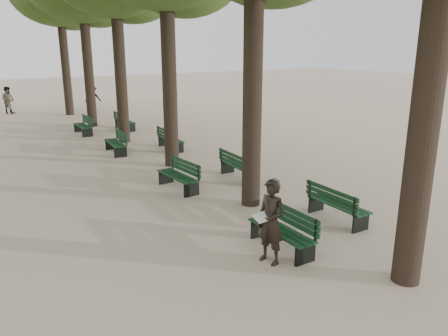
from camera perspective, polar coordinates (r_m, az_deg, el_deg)
ground at (r=9.46m, az=6.97°, el=-11.72°), size 120.00×120.00×0.00m
bench_left_0 at (r=9.78m, az=7.49°, el=-9.03°), size 0.61×1.81×0.92m
bench_left_1 at (r=13.66m, az=-6.02°, el=-1.73°), size 0.67×1.83×0.92m
bench_left_2 at (r=18.78m, az=-13.97°, el=2.69°), size 0.75×1.85×0.92m
bench_left_3 at (r=23.34m, az=-17.93°, el=4.86°), size 0.59×1.81×0.92m
bench_right_0 at (r=11.57m, az=14.59°, el=-5.43°), size 0.63×1.82×0.92m
bench_right_1 at (r=14.72m, az=1.98°, el=-0.37°), size 0.70×1.84×0.92m
bench_right_2 at (r=19.10m, az=-6.98°, el=3.25°), size 0.68×1.83×0.92m
bench_right_3 at (r=24.10m, az=-12.80°, el=5.55°), size 0.59×1.81×0.92m
man_with_map at (r=8.95m, az=6.16°, el=-7.00°), size 0.69×0.78×1.80m
pedestrian_c at (r=34.28m, az=-6.87°, el=9.62°), size 0.98×0.74×1.61m
pedestrian_b at (r=32.20m, az=-16.74°, el=8.77°), size 1.14×0.72×1.69m
pedestrian_a at (r=32.58m, az=-26.40°, el=7.96°), size 0.85×0.87×1.77m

